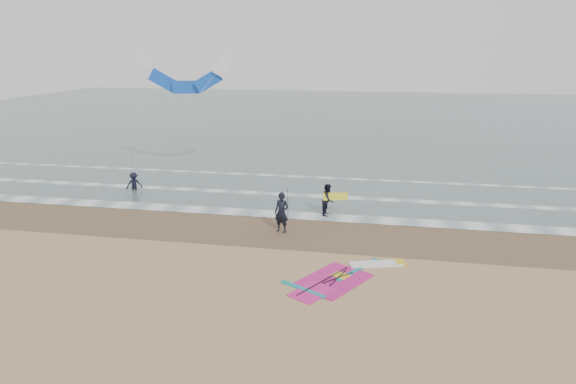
% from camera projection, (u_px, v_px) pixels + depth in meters
% --- Properties ---
extents(ground, '(120.00, 120.00, 0.00)m').
position_uv_depth(ground, '(275.00, 286.00, 18.98)').
color(ground, tan).
rests_on(ground, ground).
extents(sea_water, '(120.00, 80.00, 0.02)m').
position_uv_depth(sea_water, '(355.00, 118.00, 64.37)').
color(sea_water, '#47605E').
rests_on(sea_water, ground).
extents(wet_sand_band, '(120.00, 5.00, 0.01)m').
position_uv_depth(wet_sand_band, '(301.00, 231.00, 24.66)').
color(wet_sand_band, brown).
rests_on(wet_sand_band, ground).
extents(foam_waterline, '(120.00, 9.15, 0.02)m').
position_uv_depth(foam_waterline, '(314.00, 204.00, 28.85)').
color(foam_waterline, white).
rests_on(foam_waterline, ground).
extents(windsurf_rig, '(4.72, 4.46, 0.11)m').
position_uv_depth(windsurf_rig, '(346.00, 276.00, 19.73)').
color(windsurf_rig, white).
rests_on(windsurf_rig, ground).
extents(person_standing, '(0.80, 0.62, 1.94)m').
position_uv_depth(person_standing, '(282.00, 212.00, 24.28)').
color(person_standing, black).
rests_on(person_standing, ground).
extents(person_walking, '(0.75, 0.90, 1.69)m').
position_uv_depth(person_walking, '(328.00, 200.00, 26.76)').
color(person_walking, black).
rests_on(person_walking, ground).
extents(person_wading, '(1.12, 0.97, 1.51)m').
position_uv_depth(person_wading, '(134.00, 179.00, 31.35)').
color(person_wading, black).
rests_on(person_wading, ground).
extents(held_pole, '(0.17, 0.86, 1.82)m').
position_uv_depth(held_pole, '(288.00, 204.00, 24.11)').
color(held_pole, black).
rests_on(held_pole, ground).
extents(carried_kiteboard, '(1.30, 0.51, 0.39)m').
position_uv_depth(carried_kiteboard, '(335.00, 196.00, 26.54)').
color(carried_kiteboard, yellow).
rests_on(carried_kiteboard, ground).
extents(surf_kite, '(6.93, 4.23, 7.57)m').
position_uv_depth(surf_kite, '(185.00, 75.00, 33.07)').
color(surf_kite, white).
rests_on(surf_kite, ground).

